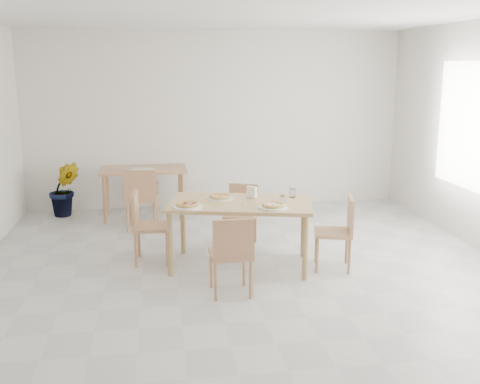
{
  "coord_description": "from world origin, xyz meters",
  "views": [
    {
      "loc": [
        -0.9,
        -5.46,
        2.22
      ],
      "look_at": [
        -0.03,
        0.57,
        0.86
      ],
      "focal_mm": 42.0,
      "sensor_mm": 36.0,
      "label": 1
    }
  ],
  "objects": [
    {
      "name": "chair_south",
      "position": [
        -0.23,
        -0.28,
        0.47
      ],
      "size": [
        0.42,
        0.42,
        0.82
      ],
      "rotation": [
        0.0,
        0.0,
        3.18
      ],
      "color": "tan",
      "rests_on": "ground"
    },
    {
      "name": "chair_back_s",
      "position": [
        -1.17,
        2.19,
        0.51
      ],
      "size": [
        0.46,
        0.46,
        0.87
      ],
      "rotation": [
        0.0,
        0.0,
        3.06
      ],
      "color": "tan",
      "rests_on": "ground"
    },
    {
      "name": "chair_north",
      "position": [
        0.12,
        1.39,
        0.44
      ],
      "size": [
        0.49,
        0.49,
        0.77
      ],
      "rotation": [
        0.0,
        0.0,
        -0.37
      ],
      "color": "tan",
      "rests_on": "ground"
    },
    {
      "name": "second_table",
      "position": [
        -1.14,
        2.9,
        0.65
      ],
      "size": [
        1.28,
        0.75,
        0.75
      ],
      "rotation": [
        0.0,
        0.0,
        0.03
      ],
      "color": "tan",
      "rests_on": "ground"
    },
    {
      "name": "chair_east",
      "position": [
        1.07,
        0.33,
        0.48
      ],
      "size": [
        0.49,
        0.49,
        0.82
      ],
      "rotation": [
        0.0,
        0.0,
        -1.82
      ],
      "color": "tan",
      "rests_on": "ground"
    },
    {
      "name": "pizza_margherita",
      "position": [
        -0.23,
        0.75,
        0.78
      ],
      "size": [
        0.27,
        0.27,
        0.03
      ],
      "rotation": [
        0.0,
        0.0,
        0.11
      ],
      "color": "#E8C36D",
      "rests_on": "plate_margherita"
    },
    {
      "name": "chair_west",
      "position": [
        -1.09,
        0.85,
        0.48
      ],
      "size": [
        0.44,
        0.44,
        0.84
      ],
      "rotation": [
        0.0,
        0.0,
        1.5
      ],
      "color": "tan",
      "rests_on": "ground"
    },
    {
      "name": "plate_margherita",
      "position": [
        -0.23,
        0.75,
        0.76
      ],
      "size": [
        0.3,
        0.3,
        0.02
      ],
      "primitive_type": "cylinder",
      "color": "white",
      "rests_on": "main_table"
    },
    {
      "name": "fork_a",
      "position": [
        -0.01,
        0.46,
        0.75
      ],
      "size": [
        0.04,
        0.18,
        0.01
      ],
      "primitive_type": "cube",
      "rotation": [
        0.0,
        0.0,
        -0.15
      ],
      "color": "silver",
      "rests_on": "main_table"
    },
    {
      "name": "chair_back_n",
      "position": [
        -1.22,
        3.62,
        0.47
      ],
      "size": [
        0.52,
        0.52,
        0.82
      ],
      "rotation": [
        0.0,
        0.0,
        0.37
      ],
      "color": "tan",
      "rests_on": "ground"
    },
    {
      "name": "napkin_holder",
      "position": [
        0.13,
        0.73,
        0.82
      ],
      "size": [
        0.13,
        0.12,
        0.14
      ],
      "rotation": [
        0.0,
        0.0,
        -0.66
      ],
      "color": "silver",
      "rests_on": "main_table"
    },
    {
      "name": "plate_empty",
      "position": [
        -1.15,
        2.77,
        0.76
      ],
      "size": [
        0.32,
        0.32,
        0.02
      ],
      "primitive_type": "cylinder",
      "color": "white",
      "rests_on": "second_table"
    },
    {
      "name": "main_table",
      "position": [
        -0.03,
        0.57,
        0.67
      ],
      "size": [
        1.75,
        1.24,
        0.75
      ],
      "rotation": [
        0.0,
        0.0,
        -0.23
      ],
      "color": "tan",
      "rests_on": "ground"
    },
    {
      "name": "tumbler_a",
      "position": [
        0.42,
        0.4,
        0.8
      ],
      "size": [
        0.07,
        0.07,
        0.09
      ],
      "primitive_type": "cylinder",
      "color": "white",
      "rests_on": "main_table"
    },
    {
      "name": "pizza_pepperoni",
      "position": [
        -0.62,
        0.42,
        0.78
      ],
      "size": [
        0.32,
        0.32,
        0.03
      ],
      "rotation": [
        0.0,
        0.0,
        -0.27
      ],
      "color": "#E8C36D",
      "rests_on": "plate_pepperoni"
    },
    {
      "name": "plate_mushroom",
      "position": [
        0.29,
        0.25,
        0.76
      ],
      "size": [
        0.33,
        0.33,
        0.02
      ],
      "primitive_type": "cylinder",
      "color": "white",
      "rests_on": "main_table"
    },
    {
      "name": "pizza_mushroom",
      "position": [
        0.29,
        0.25,
        0.78
      ],
      "size": [
        0.31,
        0.31,
        0.03
      ],
      "rotation": [
        0.0,
        0.0,
        0.31
      ],
      "color": "#E8C36D",
      "rests_on": "plate_mushroom"
    },
    {
      "name": "fork_b",
      "position": [
        -0.2,
        0.36,
        0.75
      ],
      "size": [
        0.08,
        0.19,
        0.01
      ],
      "primitive_type": "cube",
      "rotation": [
        0.0,
        0.0,
        -0.32
      ],
      "color": "silver",
      "rests_on": "main_table"
    },
    {
      "name": "tumbler_b",
      "position": [
        0.61,
        0.72,
        0.8
      ],
      "size": [
        0.07,
        0.07,
        0.1
      ],
      "primitive_type": "cylinder",
      "color": "white",
      "rests_on": "main_table"
    },
    {
      "name": "potted_plant",
      "position": [
        -2.34,
        3.15,
        0.42
      ],
      "size": [
        0.52,
        0.45,
        0.84
      ],
      "primitive_type": "imported",
      "rotation": [
        0.0,
        0.0,
        0.2
      ],
      "color": "#216E2A",
      "rests_on": "ground"
    },
    {
      "name": "plate_pepperoni",
      "position": [
        -0.62,
        0.42,
        0.76
      ],
      "size": [
        0.33,
        0.33,
        0.02
      ],
      "primitive_type": "cylinder",
      "color": "white",
      "rests_on": "main_table"
    }
  ]
}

